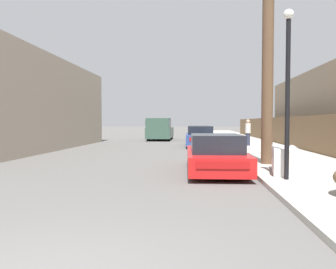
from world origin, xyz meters
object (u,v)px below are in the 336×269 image
Objects in this scene: discarded_fridge at (285,160)px; street_lamp at (288,81)px; parked_sports_car_red at (215,155)px; pickup_truck at (160,129)px; pedestrian at (248,132)px; car_parked_far at (199,134)px; utility_pole at (268,38)px; car_parked_mid at (200,137)px.

discarded_fridge is 0.43× the size of street_lamp.
pickup_truck is (-3.78, 18.10, 0.40)m from parked_sports_car_red.
parked_sports_car_red reaches higher than discarded_fridge.
pickup_truck is 10.07m from pedestrian.
car_parked_far is 2.72× the size of pedestrian.
parked_sports_car_red is 1.04× the size of car_parked_far.
pedestrian is at bearing 97.36° from discarded_fridge.
street_lamp is at bearing -91.48° from discarded_fridge.
pickup_truck is (-5.76, 18.88, 0.46)m from discarded_fridge.
car_parked_far is at bearing 97.83° from utility_pole.
car_parked_far is 3.46m from pickup_truck.
pedestrian reaches higher than car_parked_mid.
car_parked_far is 1.02× the size of street_lamp.
parked_sports_car_red is 0.53× the size of utility_pole.
pedestrian reaches higher than parked_sports_car_red.
utility_pole reaches higher than discarded_fridge.
car_parked_mid is 0.53× the size of utility_pole.
car_parked_far is at bearing 112.19° from pedestrian.
discarded_fridge is at bearing 77.70° from street_lamp.
car_parked_mid reaches higher than parked_sports_car_red.
utility_pole is 9.77m from pedestrian.
utility_pole is (1.90, 1.29, 4.00)m from parked_sports_car_red.
car_parked_mid reaches higher than discarded_fridge.
parked_sports_car_red is 1.06× the size of street_lamp.
parked_sports_car_red is 0.82× the size of pickup_truck.
street_lamp is 2.66× the size of pedestrian.
utility_pole is 3.73m from street_lamp.
pickup_truck is at bearing 129.69° from pedestrian.
car_parked_mid is 1.06× the size of street_lamp.
pickup_truck is at bearing 100.08° from parked_sports_car_red.
discarded_fridge is 0.34× the size of pickup_truck.
pickup_truck is (-3.41, 7.31, 0.32)m from car_parked_mid.
street_lamp reaches higher than pickup_truck.
car_parked_mid is at bearing -92.16° from car_parked_far.
discarded_fridge is 0.42× the size of car_parked_far.
pedestrian is at bearing -10.00° from car_parked_mid.
discarded_fridge is 0.41× the size of car_parked_mid.
car_parked_mid is 10.52m from utility_pole.
pickup_truck is 3.43× the size of pedestrian.
car_parked_far is 0.51× the size of utility_pole.
pedestrian is (6.43, -7.75, 0.00)m from pickup_truck.
street_lamp is (2.09, -19.66, 2.06)m from car_parked_far.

